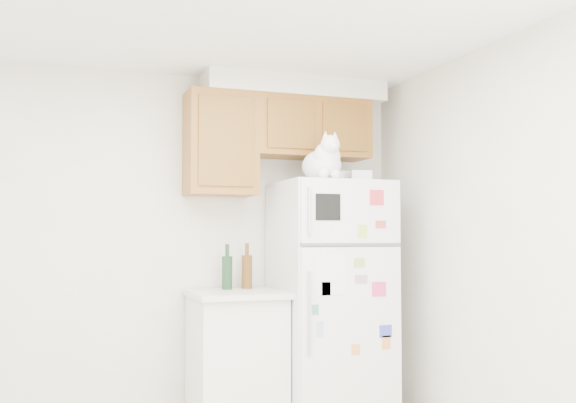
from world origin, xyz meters
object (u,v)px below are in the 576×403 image
base_counter (236,357)px  bottle_green (227,267)px  cat (324,163)px  refrigerator (331,299)px  bottle_amber (247,266)px  storage_box_back (341,178)px  storage_box_front (361,177)px

base_counter → bottle_green: 0.64m
cat → bottle_green: (-0.61, 0.36, -0.74)m
refrigerator → cat: 0.99m
base_counter → bottle_amber: bottle_amber is taller
base_counter → bottle_green: size_ratio=2.81×
storage_box_back → bottle_green: 1.10m
storage_box_front → bottle_amber: (-0.80, 0.28, -0.66)m
refrigerator → base_counter: bearing=173.9°
bottle_green → bottle_amber: 0.16m
refrigerator → bottle_green: refrigerator is taller
refrigerator → storage_box_back: (0.16, 0.16, 0.90)m
cat → bottle_amber: size_ratio=1.44×
bottle_green → base_counter: bearing=-78.4°
refrigerator → storage_box_back: size_ratio=9.44×
refrigerator → bottle_green: 0.79m
storage_box_front → bottle_green: size_ratio=0.46×
base_counter → cat: cat is taller
base_counter → storage_box_front: size_ratio=6.13×
bottle_green → storage_box_front: bearing=-14.3°
storage_box_back → storage_box_front: storage_box_back is taller
base_counter → cat: 1.50m
refrigerator → cat: size_ratio=3.55×
cat → storage_box_front: bearing=18.4°
cat → storage_box_back: bearing=48.7°
bottle_amber → refrigerator: bearing=-24.5°
refrigerator → bottle_green: (-0.72, 0.22, 0.23)m
storage_box_front → bottle_amber: bearing=176.5°
base_counter → bottle_amber: bearing=54.5°
cat → base_counter: bearing=159.8°
storage_box_back → cat: bearing=-148.0°
bottle_amber → bottle_green: bearing=-167.5°
storage_box_back → storage_box_front: size_ratio=1.20×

